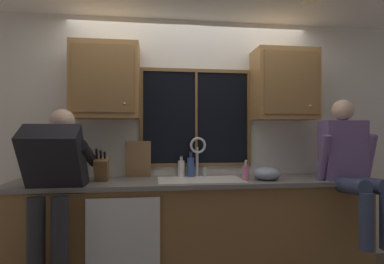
{
  "coord_description": "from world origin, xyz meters",
  "views": [
    {
      "loc": [
        -0.39,
        -3.16,
        1.35
      ],
      "look_at": [
        -0.02,
        -0.3,
        1.37
      ],
      "focal_mm": 28.41,
      "sensor_mm": 36.0,
      "label": 1
    }
  ],
  "objects_px": {
    "knife_block": "(102,169)",
    "bottle_tall_clear": "(191,166)",
    "person_sitting_on_counter": "(350,161)",
    "mixing_bowl": "(267,174)",
    "person_standing": "(54,183)",
    "bottle_green_glass": "(181,168)",
    "soap_dispenser": "(246,172)",
    "cutting_board": "(138,159)"
  },
  "relations": [
    {
      "from": "knife_block",
      "to": "bottle_tall_clear",
      "type": "relative_size",
      "value": 1.27
    },
    {
      "from": "person_sitting_on_counter",
      "to": "mixing_bowl",
      "type": "distance_m",
      "value": 0.76
    },
    {
      "from": "knife_block",
      "to": "bottle_tall_clear",
      "type": "bearing_deg",
      "value": 12.93
    },
    {
      "from": "person_standing",
      "to": "bottle_green_glass",
      "type": "relative_size",
      "value": 7.26
    },
    {
      "from": "mixing_bowl",
      "to": "knife_block",
      "type": "bearing_deg",
      "value": 176.46
    },
    {
      "from": "person_standing",
      "to": "mixing_bowl",
      "type": "distance_m",
      "value": 1.86
    },
    {
      "from": "knife_block",
      "to": "soap_dispenser",
      "type": "distance_m",
      "value": 1.33
    },
    {
      "from": "soap_dispenser",
      "to": "cutting_board",
      "type": "bearing_deg",
      "value": 162.81
    },
    {
      "from": "person_sitting_on_counter",
      "to": "knife_block",
      "type": "height_order",
      "value": "person_sitting_on_counter"
    },
    {
      "from": "cutting_board",
      "to": "mixing_bowl",
      "type": "height_order",
      "value": "cutting_board"
    },
    {
      "from": "mixing_bowl",
      "to": "bottle_green_glass",
      "type": "distance_m",
      "value": 0.84
    },
    {
      "from": "soap_dispenser",
      "to": "bottle_green_glass",
      "type": "xyz_separation_m",
      "value": [
        -0.58,
        0.31,
        0.02
      ]
    },
    {
      "from": "person_standing",
      "to": "mixing_bowl",
      "type": "bearing_deg",
      "value": 7.04
    },
    {
      "from": "person_sitting_on_counter",
      "to": "cutting_board",
      "type": "xyz_separation_m",
      "value": [
        -1.94,
        0.48,
        -0.0
      ]
    },
    {
      "from": "person_standing",
      "to": "mixing_bowl",
      "type": "height_order",
      "value": "person_standing"
    },
    {
      "from": "cutting_board",
      "to": "bottle_green_glass",
      "type": "xyz_separation_m",
      "value": [
        0.43,
        0.0,
        -0.09
      ]
    },
    {
      "from": "mixing_bowl",
      "to": "soap_dispenser",
      "type": "xyz_separation_m",
      "value": [
        -0.21,
        -0.01,
        0.01
      ]
    },
    {
      "from": "bottle_green_glass",
      "to": "cutting_board",
      "type": "bearing_deg",
      "value": -179.85
    },
    {
      "from": "person_standing",
      "to": "person_sitting_on_counter",
      "type": "bearing_deg",
      "value": 1.1
    },
    {
      "from": "person_standing",
      "to": "cutting_board",
      "type": "relative_size",
      "value": 4.24
    },
    {
      "from": "cutting_board",
      "to": "knife_block",
      "type": "bearing_deg",
      "value": -146.91
    },
    {
      "from": "cutting_board",
      "to": "person_standing",
      "type": "bearing_deg",
      "value": -140.02
    },
    {
      "from": "cutting_board",
      "to": "bottle_tall_clear",
      "type": "xyz_separation_m",
      "value": [
        0.52,
        -0.01,
        -0.08
      ]
    },
    {
      "from": "person_sitting_on_counter",
      "to": "bottle_green_glass",
      "type": "height_order",
      "value": "person_sitting_on_counter"
    },
    {
      "from": "knife_block",
      "to": "soap_dispenser",
      "type": "relative_size",
      "value": 1.67
    },
    {
      "from": "bottle_tall_clear",
      "to": "person_standing",
      "type": "bearing_deg",
      "value": -155.95
    },
    {
      "from": "person_sitting_on_counter",
      "to": "bottle_green_glass",
      "type": "relative_size",
      "value": 5.83
    },
    {
      "from": "person_standing",
      "to": "knife_block",
      "type": "bearing_deg",
      "value": 45.81
    },
    {
      "from": "person_sitting_on_counter",
      "to": "bottle_green_glass",
      "type": "distance_m",
      "value": 1.59
    },
    {
      "from": "knife_block",
      "to": "bottle_green_glass",
      "type": "distance_m",
      "value": 0.78
    },
    {
      "from": "knife_block",
      "to": "soap_dispenser",
      "type": "height_order",
      "value": "knife_block"
    },
    {
      "from": "bottle_green_glass",
      "to": "bottle_tall_clear",
      "type": "xyz_separation_m",
      "value": [
        0.09,
        -0.02,
        0.02
      ]
    },
    {
      "from": "person_standing",
      "to": "soap_dispenser",
      "type": "relative_size",
      "value": 8.18
    },
    {
      "from": "person_sitting_on_counter",
      "to": "mixing_bowl",
      "type": "height_order",
      "value": "person_sitting_on_counter"
    },
    {
      "from": "cutting_board",
      "to": "bottle_green_glass",
      "type": "distance_m",
      "value": 0.44
    },
    {
      "from": "person_sitting_on_counter",
      "to": "soap_dispenser",
      "type": "bearing_deg",
      "value": 169.67
    },
    {
      "from": "person_standing",
      "to": "mixing_bowl",
      "type": "xyz_separation_m",
      "value": [
        1.85,
        0.23,
        0.01
      ]
    },
    {
      "from": "person_sitting_on_counter",
      "to": "soap_dispenser",
      "type": "xyz_separation_m",
      "value": [
        -0.93,
        0.17,
        -0.11
      ]
    },
    {
      "from": "person_standing",
      "to": "knife_block",
      "type": "distance_m",
      "value": 0.45
    },
    {
      "from": "person_sitting_on_counter",
      "to": "bottle_green_glass",
      "type": "xyz_separation_m",
      "value": [
        -1.51,
        0.48,
        -0.1
      ]
    },
    {
      "from": "soap_dispenser",
      "to": "bottle_green_glass",
      "type": "relative_size",
      "value": 0.89
    },
    {
      "from": "person_standing",
      "to": "bottle_tall_clear",
      "type": "height_order",
      "value": "person_standing"
    }
  ]
}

